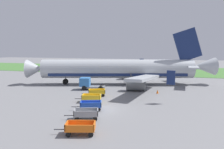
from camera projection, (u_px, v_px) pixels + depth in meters
name	position (u px, v px, depth m)	size (l,w,h in m)	color
ground_plane	(102.00, 109.00, 26.70)	(220.00, 220.00, 0.00)	slate
grass_strip	(149.00, 70.00, 71.37)	(220.00, 28.00, 0.06)	#477A38
airplane	(123.00, 69.00, 44.17)	(37.02, 30.03, 11.34)	#B2B7BC
baggage_cart_nearest	(80.00, 128.00, 18.94)	(3.62, 2.02, 1.07)	orange
baggage_cart_second_in_row	(86.00, 114.00, 22.90)	(3.60, 2.13, 1.07)	gray
baggage_cart_third_in_row	(91.00, 105.00, 26.23)	(3.60, 2.14, 1.07)	#234CB2
baggage_cart_fourth_in_row	(91.00, 98.00, 30.10)	(3.63, 1.91, 1.07)	gold
baggage_cart_far_end	(97.00, 92.00, 33.75)	(3.58, 2.21, 1.07)	gold
service_truck_beside_carts	(88.00, 83.00, 38.98)	(4.68, 2.80, 2.10)	slate
traffic_cone_near_plane	(157.00, 92.00, 35.77)	(0.42, 0.42, 0.55)	orange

